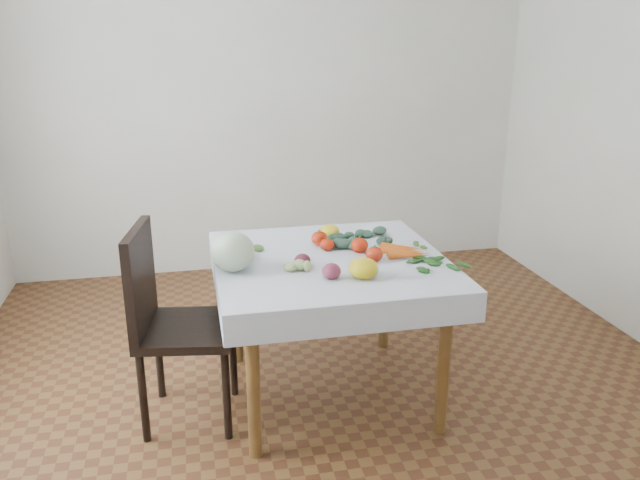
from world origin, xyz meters
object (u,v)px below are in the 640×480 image
at_px(cabbage, 232,251).
at_px(heirloom_back, 330,231).
at_px(table, 330,277).
at_px(carrot_bunch, 405,251).
at_px(chair, 167,313).

relative_size(cabbage, heirloom_back, 1.97).
distance_m(table, cabbage, 0.52).
height_order(heirloom_back, carrot_bunch, heirloom_back).
bearing_deg(table, heirloom_back, 77.17).
bearing_deg(heirloom_back, table, -102.83).
height_order(chair, heirloom_back, chair).
bearing_deg(chair, cabbage, -2.50).
xyz_separation_m(heirloom_back, carrot_bunch, (0.31, -0.35, -0.02)).
height_order(table, chair, chair).
bearing_deg(chair, carrot_bunch, 1.41).
relative_size(heirloom_back, carrot_bunch, 0.43).
height_order(chair, carrot_bunch, chair).
distance_m(chair, heirloom_back, 0.98).
distance_m(table, carrot_bunch, 0.40).
xyz_separation_m(chair, heirloom_back, (0.87, 0.37, 0.23)).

